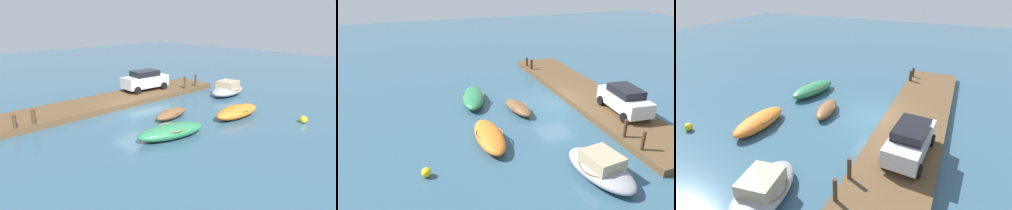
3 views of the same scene
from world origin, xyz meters
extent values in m
plane|color=#33566B|center=(0.00, 0.00, 0.00)|extent=(84.00, 84.00, 0.00)
cube|color=brown|center=(0.00, -2.63, 0.21)|extent=(19.80, 3.89, 0.42)
ellipsoid|color=#939399|center=(-8.77, 2.10, 0.40)|extent=(4.35, 2.58, 0.79)
torus|color=olive|center=(-8.77, 2.10, 0.61)|extent=(2.38, 2.38, 0.07)
cube|color=tan|center=(-8.80, 2.09, 0.94)|extent=(1.91, 1.71, 0.62)
ellipsoid|color=#2D7A4C|center=(1.89, 5.83, 0.41)|extent=(4.53, 2.46, 0.83)
torus|color=olive|center=(1.89, 5.83, 0.64)|extent=(1.94, 1.94, 0.07)
ellipsoid|color=brown|center=(-0.69, 3.25, 0.32)|extent=(3.15, 1.55, 0.64)
torus|color=olive|center=(-0.69, 3.25, 0.50)|extent=(1.34, 1.34, 0.07)
ellipsoid|color=orange|center=(-4.06, 6.28, 0.41)|extent=(4.12, 1.62, 0.82)
torus|color=olive|center=(-4.06, 6.28, 0.63)|extent=(1.63, 1.63, 0.07)
cylinder|color=#47331E|center=(-8.01, -0.94, 0.97)|extent=(0.19, 0.19, 1.09)
cylinder|color=#47331E|center=(-6.57, -0.94, 0.96)|extent=(0.20, 0.20, 1.08)
cylinder|color=#47331E|center=(6.98, -0.94, 0.88)|extent=(0.26, 0.26, 0.90)
cylinder|color=#47331E|center=(8.10, -0.94, 0.83)|extent=(0.22, 0.22, 0.81)
cube|color=silver|center=(-3.71, -3.02, 1.20)|extent=(4.14, 1.99, 0.92)
cube|color=black|center=(-3.71, -3.02, 1.91)|extent=(2.36, 1.66, 0.48)
cylinder|color=black|center=(-2.25, -2.28, 0.74)|extent=(0.65, 0.27, 0.64)
cylinder|color=black|center=(-2.37, -3.97, 0.74)|extent=(0.65, 0.27, 0.64)
cylinder|color=black|center=(-5.05, -2.07, 0.74)|extent=(0.65, 0.27, 0.64)
cylinder|color=black|center=(-5.18, -3.76, 0.74)|extent=(0.65, 0.27, 0.64)
sphere|color=yellow|center=(-6.17, 10.03, 0.24)|extent=(0.48, 0.48, 0.48)
camera|label=1|loc=(14.19, 18.17, 6.98)|focal=34.61mm
camera|label=2|loc=(-19.26, 10.40, 9.31)|focal=33.79mm
camera|label=3|loc=(-15.23, -4.55, 8.69)|focal=28.54mm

